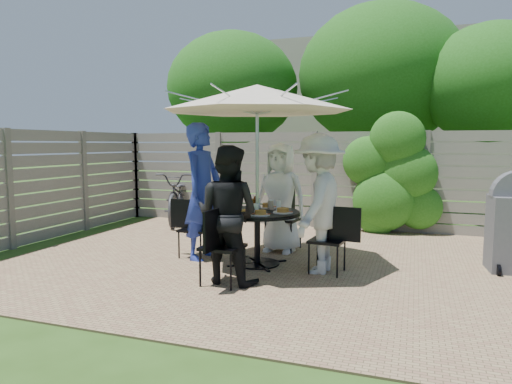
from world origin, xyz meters
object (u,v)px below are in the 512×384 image
(chair_right, at_px, (328,254))
(plate_extra, at_px, (260,213))
(syrup_jug, at_px, (255,204))
(chair_left, at_px, (195,241))
(person_right, at_px, (318,204))
(glass_front, at_px, (256,209))
(glass_left, at_px, (236,206))
(glass_back, at_px, (258,203))
(plate_right, at_px, (283,211))
(chair_back, at_px, (283,231))
(chair_front, at_px, (222,262))
(plate_back, at_px, (268,206))
(person_left, at_px, (203,192))
(umbrella, at_px, (257,98))
(coffee_cup, at_px, (271,205))
(person_front, at_px, (227,215))
(patio_table, at_px, (257,228))
(person_back, at_px, (280,198))
(plate_left, at_px, (233,208))
(glass_right, at_px, (279,206))
(bicycle, at_px, (179,197))
(plate_front, at_px, (245,213))

(chair_right, height_order, plate_extra, chair_right)
(syrup_jug, bearing_deg, chair_left, 177.99)
(person_right, distance_m, glass_front, 0.77)
(glass_left, relative_size, glass_front, 1.00)
(glass_back, xyz_separation_m, glass_left, (-0.19, -0.35, 0.00))
(chair_right, xyz_separation_m, plate_extra, (-0.81, -0.23, 0.50))
(chair_left, bearing_deg, plate_right, -2.11)
(chair_back, distance_m, chair_front, 1.93)
(chair_back, xyz_separation_m, plate_back, (-0.06, -0.60, 0.46))
(person_left, relative_size, plate_extra, 7.92)
(glass_front, bearing_deg, plate_back, 94.40)
(chair_front, bearing_deg, umbrella, -2.55)
(coffee_cup, bearing_deg, plate_right, -45.44)
(umbrella, relative_size, person_right, 1.52)
(syrup_jug, height_order, coffee_cup, syrup_jug)
(chair_back, relative_size, person_front, 0.62)
(glass_left, bearing_deg, person_right, 0.29)
(plate_back, bearing_deg, coffee_cup, -59.67)
(patio_table, distance_m, person_back, 0.88)
(person_right, height_order, plate_extra, person_right)
(person_back, relative_size, plate_extra, 6.79)
(chair_left, xyz_separation_m, coffee_cup, (1.08, 0.12, 0.54))
(chair_left, bearing_deg, chair_right, -2.11)
(glass_front, xyz_separation_m, syrup_jug, (-0.14, 0.32, 0.01))
(plate_left, bearing_deg, person_back, 61.35)
(chair_right, relative_size, glass_right, 6.08)
(umbrella, relative_size, person_front, 1.66)
(plate_extra, bearing_deg, plate_right, 53.83)
(chair_back, bearing_deg, glass_back, -7.90)
(chair_right, bearing_deg, patio_table, 0.34)
(glass_front, bearing_deg, glass_left, 151.79)
(glass_back, xyz_separation_m, coffee_cup, (0.20, -0.06, -0.01))
(plate_left, bearing_deg, chair_front, -74.72)
(chair_left, relative_size, bicycle, 0.42)
(person_right, bearing_deg, glass_front, -70.30)
(plate_back, bearing_deg, chair_front, -95.18)
(person_back, height_order, plate_front, person_back)
(chair_back, xyz_separation_m, person_back, (-0.01, -0.14, 0.52))
(person_back, distance_m, plate_extra, 1.15)
(chair_right, distance_m, glass_right, 0.90)
(chair_front, bearing_deg, chair_left, 42.41)
(umbrella, height_order, coffee_cup, umbrella)
(chair_left, bearing_deg, coffee_cup, 9.58)
(umbrella, bearing_deg, person_left, 174.79)
(plate_front, relative_size, glass_front, 1.86)
(patio_table, relative_size, plate_back, 4.64)
(person_left, bearing_deg, patio_table, -90.00)
(glass_back, height_order, coffee_cup, glass_back)
(person_right, height_order, plate_left, person_right)
(patio_table, height_order, person_right, person_right)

